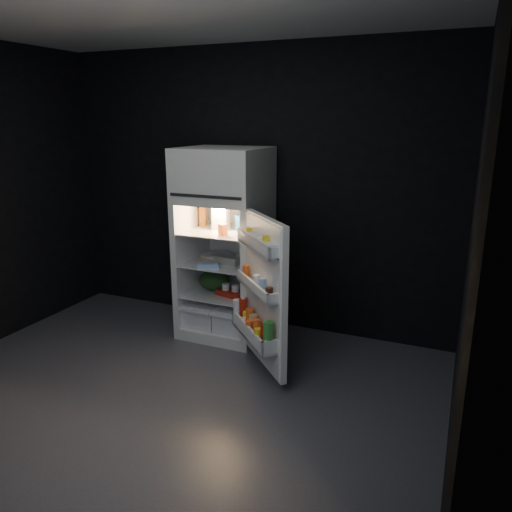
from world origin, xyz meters
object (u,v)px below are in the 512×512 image
at_px(refrigerator, 226,237).
at_px(yogurt_tray, 231,293).
at_px(egg_carton, 225,260).
at_px(milk_jug, 221,217).
at_px(fridge_door, 262,295).

distance_m(refrigerator, yogurt_tray, 0.53).
bearing_deg(refrigerator, egg_carton, -66.87).
bearing_deg(milk_jug, egg_carton, -56.42).
height_order(refrigerator, milk_jug, refrigerator).
xyz_separation_m(refrigerator, egg_carton, (0.04, -0.09, -0.19)).
bearing_deg(egg_carton, fridge_door, -35.22).
distance_m(fridge_door, yogurt_tray, 0.78).
bearing_deg(milk_jug, yogurt_tray, -45.91).
relative_size(fridge_door, milk_jug, 5.08).
bearing_deg(yogurt_tray, milk_jug, 156.77).
xyz_separation_m(refrigerator, fridge_door, (0.64, -0.65, -0.28)).
xyz_separation_m(fridge_door, milk_jug, (-0.68, 0.64, 0.47)).
height_order(refrigerator, yogurt_tray, refrigerator).
bearing_deg(milk_jug, fridge_door, -53.27).
relative_size(refrigerator, yogurt_tray, 6.47).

